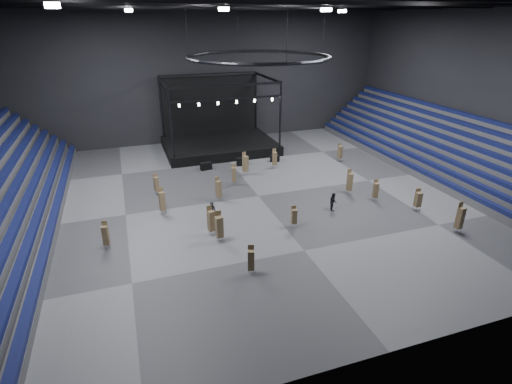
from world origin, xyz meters
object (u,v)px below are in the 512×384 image
object	(u,v)px
stage	(218,138)
chair_stack_0	(275,158)
flight_case_mid	(242,162)
chair_stack_7	(350,182)
chair_stack_15	(294,216)
chair_stack_3	(245,163)
chair_stack_12	(460,217)
chair_stack_8	(376,190)
man_center	(212,212)
chair_stack_5	(234,174)
chair_stack_11	(218,189)
flight_case_left	(206,166)
chair_stack_4	(251,259)
chair_stack_13	(156,183)
flight_case_right	(275,158)
crew_member	(333,201)
chair_stack_10	(211,220)
chair_stack_2	(418,199)
chair_stack_6	(340,152)
chair_stack_14	(162,201)
chair_stack_9	(219,226)
chair_stack_1	(106,235)

from	to	relation	value
stage	chair_stack_0	distance (m)	10.32
flight_case_mid	stage	bearing A→B (deg)	98.84
chair_stack_7	chair_stack_15	world-z (taller)	chair_stack_7
chair_stack_3	chair_stack_12	xyz separation A→B (m)	(12.48, -17.90, 0.02)
stage	chair_stack_8	bearing A→B (deg)	-64.01
chair_stack_0	man_center	size ratio (longest dim) A/B	1.25
chair_stack_7	chair_stack_5	bearing A→B (deg)	150.39
chair_stack_11	chair_stack_12	xyz separation A→B (m)	(16.91, -12.25, 0.12)
flight_case_left	chair_stack_4	world-z (taller)	chair_stack_4
flight_case_left	flight_case_mid	distance (m)	4.39
chair_stack_13	chair_stack_15	size ratio (longest dim) A/B	1.12
stage	flight_case_mid	xyz separation A→B (m)	(1.13, -7.26, -1.00)
flight_case_left	flight_case_right	distance (m)	8.50
chair_stack_0	chair_stack_4	distance (m)	20.93
flight_case_right	crew_member	world-z (taller)	crew_member
chair_stack_10	chair_stack_13	xyz separation A→B (m)	(-3.27, 9.69, -0.20)
chair_stack_0	chair_stack_7	distance (m)	10.20
chair_stack_2	crew_member	world-z (taller)	chair_stack_2
chair_stack_6	chair_stack_13	world-z (taller)	chair_stack_6
chair_stack_5	man_center	size ratio (longest dim) A/B	1.25
chair_stack_3	chair_stack_8	size ratio (longest dim) A/B	1.19
chair_stack_7	chair_stack_11	size ratio (longest dim) A/B	1.07
chair_stack_13	chair_stack_14	world-z (taller)	chair_stack_14
man_center	chair_stack_12	bearing A→B (deg)	170.21
flight_case_right	chair_stack_5	world-z (taller)	chair_stack_5
chair_stack_6	chair_stack_14	size ratio (longest dim) A/B	0.88
chair_stack_3	chair_stack_10	bearing A→B (deg)	-140.82
chair_stack_12	chair_stack_15	size ratio (longest dim) A/B	1.40
chair_stack_4	chair_stack_7	bearing A→B (deg)	52.95
man_center	chair_stack_8	bearing A→B (deg)	-168.91
chair_stack_7	chair_stack_15	distance (m)	9.10
flight_case_left	chair_stack_9	xyz separation A→B (m)	(-2.43, -16.09, 0.93)
flight_case_mid	chair_stack_5	size ratio (longest dim) A/B	0.60
chair_stack_1	stage	bearing A→B (deg)	69.99
chair_stack_2	chair_stack_9	xyz separation A→B (m)	(-18.24, 0.45, 0.22)
chair_stack_11	chair_stack_12	bearing A→B (deg)	-59.91
chair_stack_7	chair_stack_4	bearing A→B (deg)	-143.45
flight_case_left	chair_stack_3	world-z (taller)	chair_stack_3
flight_case_mid	chair_stack_5	distance (m)	6.05
flight_case_left	chair_stack_2	bearing A→B (deg)	-46.29
flight_case_left	chair_stack_2	size ratio (longest dim) A/B	0.61
chair_stack_14	chair_stack_12	bearing A→B (deg)	-36.28
stage	chair_stack_10	distance (m)	22.97
chair_stack_5	chair_stack_6	size ratio (longest dim) A/B	1.02
chair_stack_0	crew_member	world-z (taller)	chair_stack_0
chair_stack_10	crew_member	bearing A→B (deg)	-13.28
chair_stack_2	chair_stack_6	distance (m)	14.14
chair_stack_4	chair_stack_6	world-z (taller)	chair_stack_6
chair_stack_11	chair_stack_15	xyz separation A→B (m)	(4.64, -7.11, -0.22)
flight_case_mid	chair_stack_6	size ratio (longest dim) A/B	0.61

